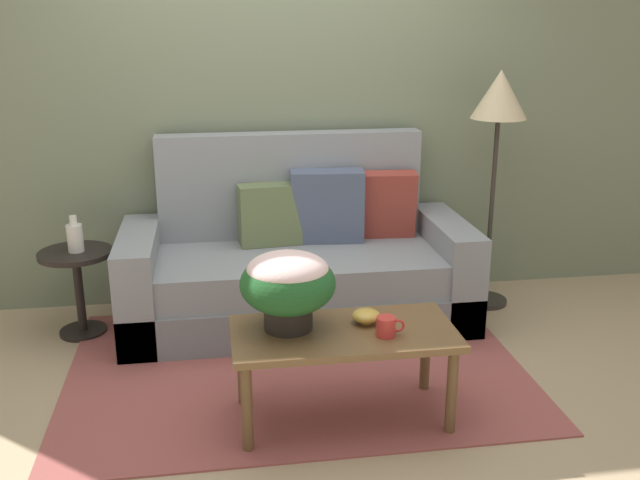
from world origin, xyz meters
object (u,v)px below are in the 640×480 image
at_px(side_table, 78,277).
at_px(table_vase, 75,237).
at_px(coffee_table, 343,342).
at_px(couch, 298,266).
at_px(potted_plant, 288,283).
at_px(snack_bowl, 366,316).
at_px(floor_lamp, 499,112).
at_px(coffee_mug, 387,327).

bearing_deg(side_table, table_vase, -34.19).
height_order(coffee_table, side_table, side_table).
bearing_deg(couch, coffee_table, -87.30).
bearing_deg(coffee_table, potted_plant, 165.92).
bearing_deg(side_table, potted_plant, -44.69).
distance_m(coffee_table, potted_plant, 0.38).
bearing_deg(coffee_table, snack_bowl, 27.25).
bearing_deg(side_table, floor_lamp, 1.89).
relative_size(floor_lamp, potted_plant, 3.48).
bearing_deg(potted_plant, table_vase, 135.23).
bearing_deg(coffee_mug, snack_bowl, 112.41).
bearing_deg(couch, coffee_mug, -79.68).
height_order(couch, table_vase, couch).
bearing_deg(coffee_mug, couch, 100.32).
bearing_deg(potted_plant, side_table, 135.31).
bearing_deg(coffee_mug, floor_lamp, 52.91).
bearing_deg(side_table, coffee_table, -40.57).
relative_size(couch, floor_lamp, 1.38).
xyz_separation_m(side_table, potted_plant, (1.13, -1.12, 0.32)).
bearing_deg(potted_plant, coffee_table, -14.08).
xyz_separation_m(coffee_mug, table_vase, (-1.55, 1.26, 0.11)).
bearing_deg(snack_bowl, couch, 98.66).
relative_size(side_table, coffee_mug, 3.96).
distance_m(side_table, potted_plant, 1.62).
bearing_deg(couch, table_vase, -177.98).
xyz_separation_m(snack_bowl, table_vase, (-1.49, 1.11, 0.12)).
relative_size(potted_plant, snack_bowl, 3.25).
xyz_separation_m(coffee_table, side_table, (-1.38, 1.18, -0.04)).
distance_m(couch, table_vase, 1.34).
bearing_deg(snack_bowl, coffee_mug, -67.59).
relative_size(coffee_mug, snack_bowl, 0.98).
bearing_deg(potted_plant, floor_lamp, 39.64).
distance_m(side_table, floor_lamp, 2.74).
bearing_deg(floor_lamp, side_table, -178.11).
xyz_separation_m(couch, snack_bowl, (0.18, -1.16, 0.15)).
height_order(side_table, snack_bowl, snack_bowl).
relative_size(couch, table_vase, 9.75).
bearing_deg(coffee_mug, table_vase, 140.84).
bearing_deg(floor_lamp, coffee_mug, -127.09).
bearing_deg(floor_lamp, coffee_table, -133.57).
height_order(couch, snack_bowl, couch).
bearing_deg(table_vase, floor_lamp, 2.06).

